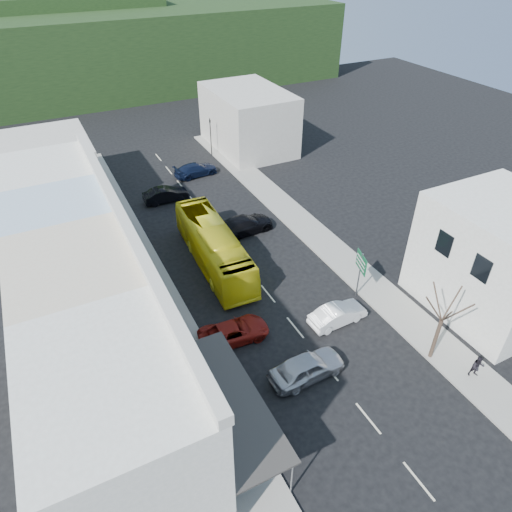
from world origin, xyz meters
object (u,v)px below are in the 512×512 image
at_px(car_red, 234,331).
at_px(direction_sign, 359,275).
at_px(street_tree, 441,321).
at_px(car_silver, 307,368).
at_px(bus, 214,248).
at_px(traffic_signal, 211,137).
at_px(pedestrian_left, 160,328).
at_px(pedestrian_right, 478,366).
at_px(car_white, 338,314).

bearing_deg(car_red, direction_sign, -86.68).
bearing_deg(street_tree, car_silver, 163.76).
bearing_deg(bus, traffic_signal, 71.15).
bearing_deg(pedestrian_left, pedestrian_right, -107.46).
distance_m(bus, car_red, 8.70).
xyz_separation_m(car_silver, direction_sign, (7.34, 4.79, 1.21)).
relative_size(car_white, pedestrian_left, 2.59).
bearing_deg(traffic_signal, bus, 65.59).
relative_size(car_red, direction_sign, 1.21).
xyz_separation_m(car_red, street_tree, (10.47, -7.13, 2.53)).
xyz_separation_m(pedestrian_left, pedestrian_right, (16.08, -11.70, 0.00)).
height_order(bus, car_white, bus).
relative_size(pedestrian_right, street_tree, 0.26).
distance_m(direction_sign, traffic_signal, 28.89).
xyz_separation_m(pedestrian_left, direction_sign, (14.30, -2.25, 0.91)).
bearing_deg(car_silver, street_tree, -108.35).
xyz_separation_m(car_silver, pedestrian_left, (-6.96, 7.04, 0.30)).
xyz_separation_m(car_white, pedestrian_left, (-11.37, 3.96, 0.30)).
relative_size(bus, traffic_signal, 2.58).
height_order(pedestrian_left, traffic_signal, traffic_signal).
height_order(car_silver, traffic_signal, traffic_signal).
distance_m(car_white, pedestrian_right, 9.06).
height_order(car_silver, pedestrian_left, pedestrian_left).
height_order(pedestrian_right, street_tree, street_tree).
height_order(bus, street_tree, street_tree).
distance_m(bus, street_tree, 17.73).
distance_m(bus, direction_sign, 11.58).
bearing_deg(car_red, pedestrian_right, -125.30).
distance_m(bus, pedestrian_left, 8.93).
xyz_separation_m(car_white, street_tree, (3.43, -5.36, 2.53)).
relative_size(bus, pedestrian_right, 6.82).
height_order(pedestrian_right, direction_sign, direction_sign).
distance_m(pedestrian_left, pedestrian_right, 19.88).
height_order(pedestrian_left, direction_sign, direction_sign).
relative_size(car_white, direction_sign, 1.15).
relative_size(bus, car_white, 2.64).
bearing_deg(car_silver, bus, 0.29).
bearing_deg(car_red, pedestrian_left, 66.75).
height_order(direction_sign, street_tree, street_tree).
bearing_deg(traffic_signal, pedestrian_left, 58.62).
bearing_deg(direction_sign, car_silver, -130.83).
xyz_separation_m(car_red, pedestrian_right, (11.75, -9.50, 0.30)).
bearing_deg(car_white, bus, 23.32).
distance_m(car_white, car_red, 7.27).
relative_size(car_silver, traffic_signal, 0.98).
relative_size(street_tree, traffic_signal, 1.44).
bearing_deg(bus, street_tree, -58.90).
xyz_separation_m(bus, pedestrian_right, (9.67, -17.90, -0.55)).
distance_m(car_white, pedestrian_left, 12.05).
bearing_deg(car_silver, car_red, 26.43).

